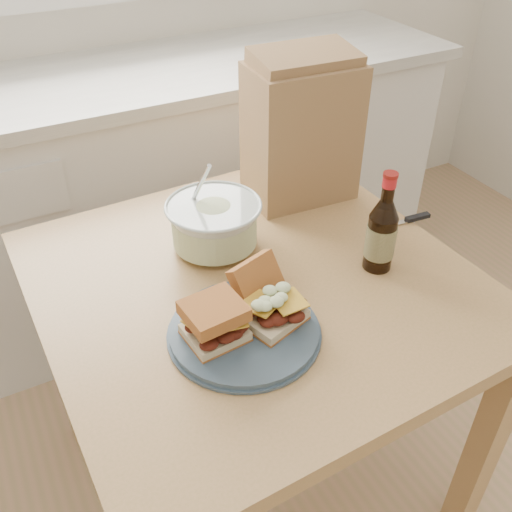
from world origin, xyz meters
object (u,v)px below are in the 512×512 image
paper_bag (301,133)px  plate (244,331)px  coleslaw_bowl (214,226)px  dining_table (255,315)px  beer_bottle (381,234)px

paper_bag → plate: bearing=-128.5°
coleslaw_bowl → paper_bag: (0.31, 0.12, 0.12)m
dining_table → beer_bottle: 0.35m
coleslaw_bowl → paper_bag: 0.35m
dining_table → coleslaw_bowl: size_ratio=4.24×
coleslaw_bowl → beer_bottle: (0.29, -0.25, 0.03)m
dining_table → paper_bag: size_ratio=2.69×
plate → paper_bag: paper_bag is taller
plate → paper_bag: 0.59m
plate → paper_bag: (0.38, 0.42, 0.17)m
dining_table → coleslaw_bowl: bearing=98.3°
plate → beer_bottle: (0.37, 0.06, 0.08)m
beer_bottle → dining_table: bearing=148.4°
beer_bottle → paper_bag: bearing=75.6°
plate → coleslaw_bowl: size_ratio=1.31×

